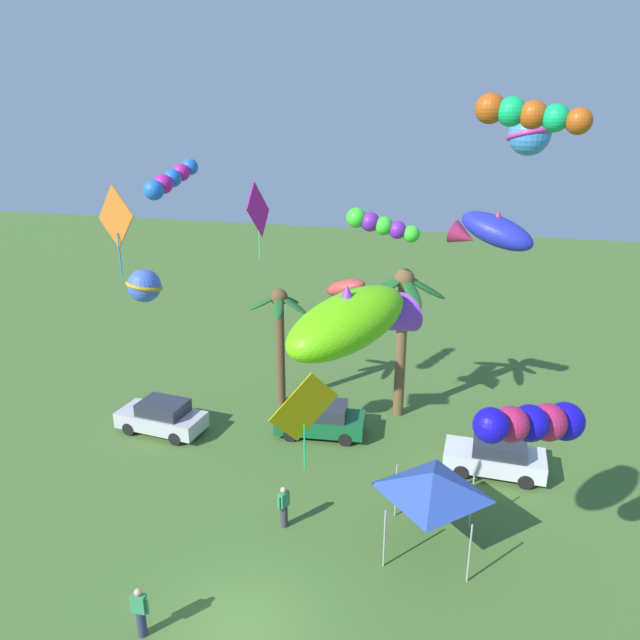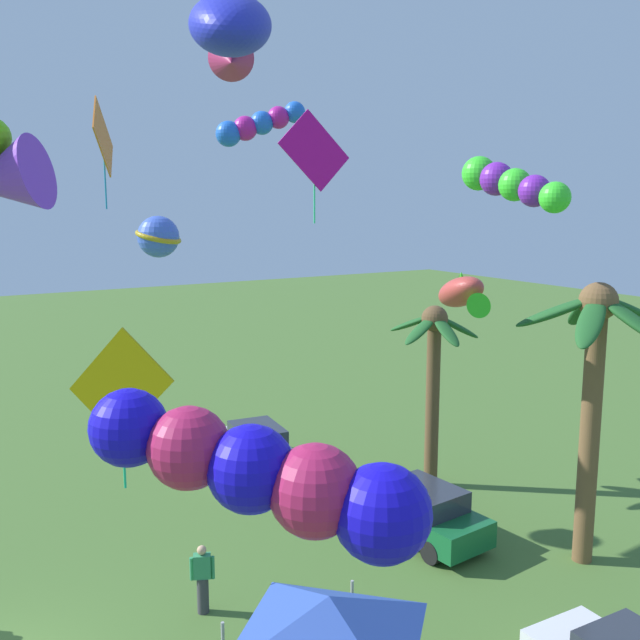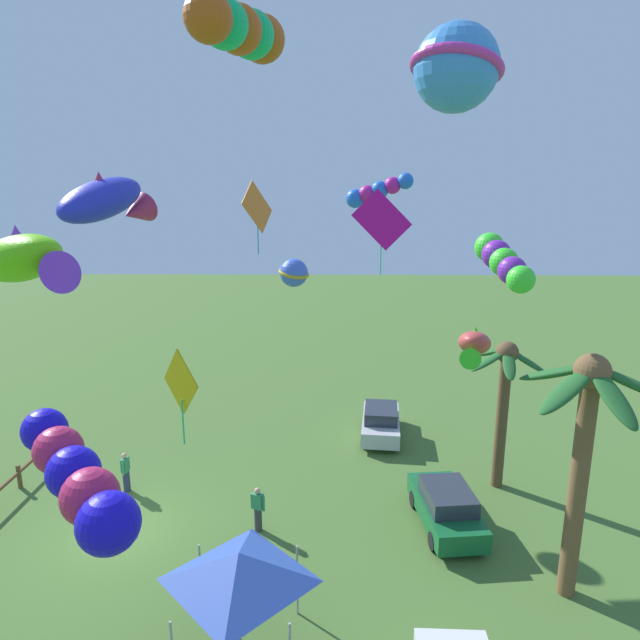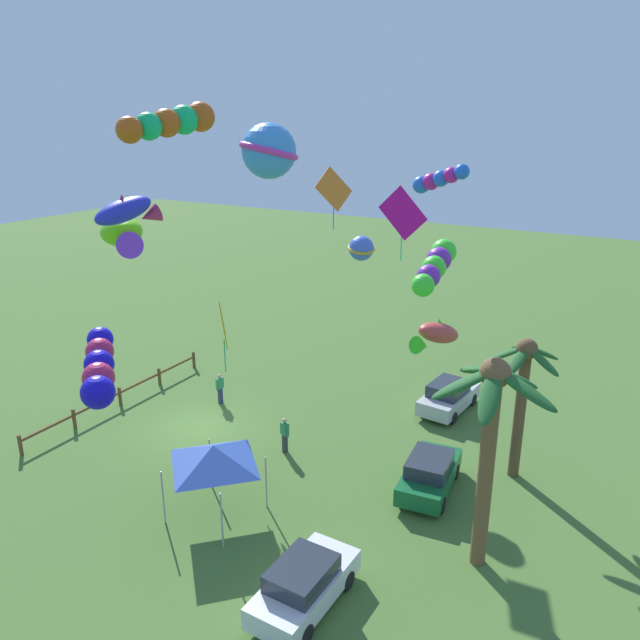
% 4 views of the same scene
% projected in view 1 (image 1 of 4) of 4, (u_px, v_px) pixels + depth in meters
% --- Properties ---
extents(ground_plane, '(120.00, 120.00, 0.00)m').
position_uv_depth(ground_plane, '(239.00, 632.00, 16.76)').
color(ground_plane, '#476B2D').
extents(palm_tree_0, '(3.64, 3.76, 7.15)m').
position_uv_depth(palm_tree_0, '(403.00, 311.00, 27.04)').
color(palm_tree_0, brown).
rests_on(palm_tree_0, ground).
extents(palm_tree_1, '(2.94, 2.93, 5.86)m').
position_uv_depth(palm_tree_1, '(280.00, 323.00, 28.57)').
color(palm_tree_1, brown).
rests_on(palm_tree_1, ground).
extents(parked_car_0, '(4.06, 2.10, 1.51)m').
position_uv_depth(parked_car_0, '(321.00, 419.00, 26.69)').
color(parked_car_0, '#145B2D').
rests_on(parked_car_0, ground).
extents(parked_car_1, '(3.94, 1.82, 1.51)m').
position_uv_depth(parked_car_1, '(495.00, 456.00, 23.86)').
color(parked_car_1, silver).
rests_on(parked_car_1, ground).
extents(parked_car_2, '(4.05, 2.08, 1.51)m').
position_uv_depth(parked_car_2, '(162.00, 417.00, 26.93)').
color(parked_car_2, '#BCBCC1').
rests_on(parked_car_2, ground).
extents(spectator_0, '(0.36, 0.51, 1.59)m').
position_uv_depth(spectator_0, '(284.00, 506.00, 20.74)').
color(spectator_0, '#38383D').
rests_on(spectator_0, ground).
extents(spectator_1, '(0.55, 0.26, 1.59)m').
position_uv_depth(spectator_1, '(140.00, 612.00, 16.40)').
color(spectator_1, '#2D3351').
rests_on(spectator_1, ground).
extents(festival_tent, '(2.86, 2.86, 2.85)m').
position_uv_depth(festival_tent, '(433.00, 483.00, 19.24)').
color(festival_tent, '#9E9EA3').
rests_on(festival_tent, ground).
extents(kite_diamond_0, '(1.82, 0.96, 2.83)m').
position_uv_depth(kite_diamond_0, '(116.00, 218.00, 18.31)').
color(kite_diamond_0, orange).
extents(kite_fish_1, '(2.31, 1.65, 1.18)m').
position_uv_depth(kite_fish_1, '(492.00, 231.00, 14.36)').
color(kite_fish_1, '#2229C2').
extents(kite_tube_2, '(2.93, 0.91, 1.31)m').
position_uv_depth(kite_tube_2, '(380.00, 225.00, 23.72)').
color(kite_tube_2, '#37DD2B').
extents(kite_ball_3, '(1.77, 1.77, 1.14)m').
position_uv_depth(kite_ball_3, '(144.00, 286.00, 20.44)').
color(kite_ball_3, blue).
extents(kite_diamond_4, '(0.16, 2.04, 2.85)m').
position_uv_depth(kite_diamond_4, '(258.00, 211.00, 21.87)').
color(kite_diamond_4, '#B80D86').
extents(kite_fish_5, '(2.36, 1.58, 1.26)m').
position_uv_depth(kite_fish_5, '(348.00, 289.00, 24.67)').
color(kite_fish_5, '#BC3D38').
extents(kite_tube_6, '(1.24, 2.60, 1.36)m').
position_uv_depth(kite_tube_6, '(170.00, 180.00, 22.48)').
color(kite_tube_6, blue).
extents(kite_tube_7, '(2.93, 2.96, 1.64)m').
position_uv_depth(kite_tube_7, '(535.00, 423.00, 15.28)').
color(kite_tube_7, '#120CC9').
extents(kite_tube_8, '(2.96, 1.22, 1.06)m').
position_uv_depth(kite_tube_8, '(527.00, 114.00, 15.78)').
color(kite_tube_8, '#B84D11').
extents(kite_fish_9, '(3.07, 3.62, 1.70)m').
position_uv_depth(kite_fish_9, '(354.00, 321.00, 12.51)').
color(kite_fish_9, '#5ECB0E').
extents(kite_ball_10, '(2.05, 2.05, 1.32)m').
position_uv_depth(kite_ball_10, '(530.00, 134.00, 18.97)').
color(kite_ball_10, '#3986DD').
extents(kite_diamond_11, '(1.67, 1.47, 3.05)m').
position_uv_depth(kite_diamond_11, '(304.00, 409.00, 17.00)').
color(kite_diamond_11, '#B89A0A').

